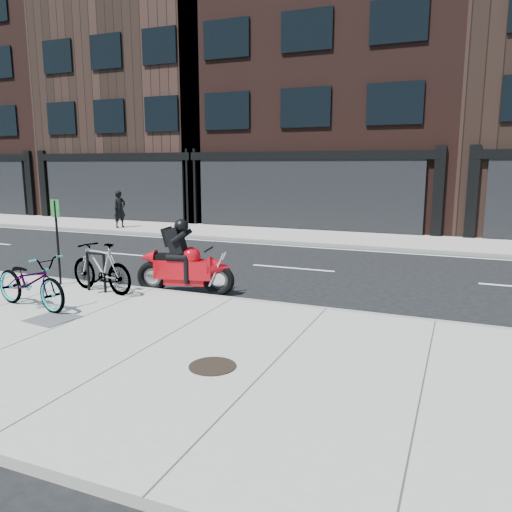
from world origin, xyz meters
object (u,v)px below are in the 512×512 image
at_px(pedestrian, 120,209).
at_px(utility_grate, 53,319).
at_px(manhole_cover, 213,366).
at_px(sign_post, 57,234).
at_px(motorcycle, 189,264).
at_px(bicycle_front, 31,281).
at_px(bicycle_rear, 101,267).
at_px(bike_rack, 96,268).

xyz_separation_m(pedestrian, utility_grate, (7.23, -11.36, -0.81)).
height_order(manhole_cover, sign_post, sign_post).
bearing_deg(sign_post, motorcycle, 19.06).
height_order(bicycle_front, bicycle_rear, bicycle_rear).
bearing_deg(bicycle_rear, motorcycle, 132.74).
xyz_separation_m(bicycle_front, sign_post, (-0.92, 1.71, 0.65)).
bearing_deg(sign_post, bike_rack, -5.72).
bearing_deg(bicycle_front, bike_rack, -2.13).
xyz_separation_m(bike_rack, bicycle_front, (-0.31, -1.51, 0.01)).
distance_m(bicycle_front, bicycle_rear, 1.57).
relative_size(bicycle_front, sign_post, 1.02).
height_order(motorcycle, manhole_cover, motorcycle).
distance_m(bike_rack, bicycle_front, 1.54).
distance_m(bicycle_front, motorcycle, 3.25).
bearing_deg(bike_rack, pedestrian, 125.05).
relative_size(motorcycle, manhole_cover, 3.43).
bearing_deg(bicycle_rear, sign_post, -88.27).
distance_m(utility_grate, sign_post, 3.03).
height_order(bike_rack, sign_post, sign_post).
relative_size(pedestrian, manhole_cover, 2.46).
bearing_deg(pedestrian, utility_grate, -131.02).
distance_m(bicycle_rear, pedestrian, 11.62).
relative_size(bike_rack, utility_grate, 1.17).
relative_size(bicycle_front, utility_grate, 2.68).
xyz_separation_m(bicycle_front, bicycle_rear, (0.44, 1.51, 0.02)).
distance_m(bicycle_front, sign_post, 2.05).
bearing_deg(bicycle_rear, bicycle_front, -6.34).
relative_size(bicycle_rear, pedestrian, 1.12).
xyz_separation_m(bike_rack, motorcycle, (1.73, 1.02, 0.05)).
relative_size(bicycle_front, manhole_cover, 3.05).
bearing_deg(bike_rack, bicycle_front, -101.47).
bearing_deg(utility_grate, bicycle_rear, 103.63).
height_order(bicycle_rear, manhole_cover, bicycle_rear).
height_order(bike_rack, manhole_cover, bike_rack).
bearing_deg(bicycle_rear, utility_grate, 23.68).
relative_size(bicycle_front, pedestrian, 1.24).
height_order(bike_rack, bicycle_front, bicycle_front).
xyz_separation_m(bike_rack, sign_post, (-1.23, 0.20, 0.66)).
bearing_deg(sign_post, manhole_cover, -24.52).
relative_size(bicycle_rear, utility_grate, 2.44).
bearing_deg(motorcycle, utility_grate, -123.14).
xyz_separation_m(pedestrian, sign_post, (5.39, -9.24, 0.36)).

